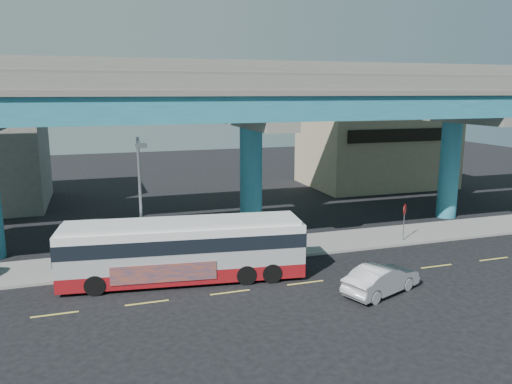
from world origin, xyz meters
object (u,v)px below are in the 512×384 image
object	(u,v)px
sedan	(381,279)
stop_sign	(405,214)
street_lamp	(141,186)
transit_bus	(184,248)

from	to	relation	value
sedan	stop_sign	xyz separation A→B (m)	(5.88, 6.82, 1.17)
street_lamp	stop_sign	bearing A→B (deg)	2.50
sedan	street_lamp	xyz separation A→B (m)	(-10.71, 6.09, 4.13)
sedan	stop_sign	size ratio (longest dim) A/B	1.90
sedan	stop_sign	distance (m)	9.08
street_lamp	sedan	bearing A→B (deg)	-29.65
transit_bus	sedan	xyz separation A→B (m)	(8.80, -4.63, -1.03)
transit_bus	sedan	bearing A→B (deg)	-20.59
transit_bus	stop_sign	distance (m)	14.84
transit_bus	stop_sign	bearing A→B (deg)	15.62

